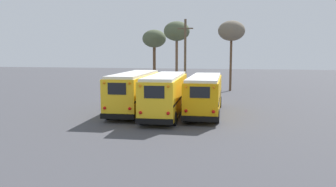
# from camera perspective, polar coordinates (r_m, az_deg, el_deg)

# --- Properties ---
(ground_plane) EXTENTS (160.00, 160.00, 0.00)m
(ground_plane) POSITION_cam_1_polar(r_m,az_deg,el_deg) (26.69, -0.10, -3.59)
(ground_plane) COLOR #424247
(school_bus_0) EXTENTS (2.98, 10.07, 3.29)m
(school_bus_0) POSITION_cam_1_polar(r_m,az_deg,el_deg) (27.72, -5.81, 0.49)
(school_bus_0) COLOR yellow
(school_bus_0) RESTS_ON ground
(school_bus_1) EXTENTS (3.04, 9.94, 3.25)m
(school_bus_1) POSITION_cam_1_polar(r_m,az_deg,el_deg) (25.78, -0.40, -0.01)
(school_bus_1) COLOR yellow
(school_bus_1) RESTS_ON ground
(school_bus_2) EXTENTS (2.77, 9.79, 3.10)m
(school_bus_2) POSITION_cam_1_polar(r_m,az_deg,el_deg) (26.70, 6.41, 0.04)
(school_bus_2) COLOR #E5A00C
(school_bus_2) RESTS_ON ground
(utility_pole) EXTENTS (1.80, 0.27, 8.81)m
(utility_pole) POSITION_cam_1_polar(r_m,az_deg,el_deg) (38.18, 3.01, 6.49)
(utility_pole) COLOR brown
(utility_pole) RESTS_ON ground
(bare_tree_0) EXTENTS (3.32, 3.32, 8.22)m
(bare_tree_0) POSITION_cam_1_polar(r_m,az_deg,el_deg) (46.57, -2.42, 9.36)
(bare_tree_0) COLOR brown
(bare_tree_0) RESTS_ON ground
(bare_tree_1) EXTENTS (3.31, 3.31, 8.97)m
(bare_tree_1) POSITION_cam_1_polar(r_m,az_deg,el_deg) (42.41, 1.53, 10.65)
(bare_tree_1) COLOR brown
(bare_tree_1) RESTS_ON ground
(bare_tree_2) EXTENTS (3.47, 3.47, 9.12)m
(bare_tree_2) POSITION_cam_1_polar(r_m,az_deg,el_deg) (43.89, 11.00, 10.57)
(bare_tree_2) COLOR brown
(bare_tree_2) RESTS_ON ground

